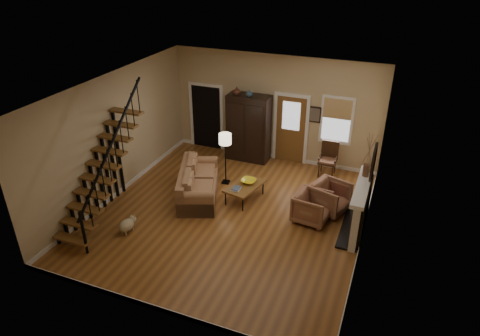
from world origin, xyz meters
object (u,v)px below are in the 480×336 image
at_px(armchair_right, 330,197).
at_px(side_chair, 328,160).
at_px(floor_lamp, 225,159).
at_px(armoire, 249,128).
at_px(armchair_left, 312,207).
at_px(coffee_table, 245,192).
at_px(sofa, 198,183).

relative_size(armchair_right, side_chair, 0.85).
bearing_deg(floor_lamp, armoire, 88.34).
height_order(armchair_left, floor_lamp, floor_lamp).
xyz_separation_m(armoire, floor_lamp, (-0.05, -1.71, -0.29)).
bearing_deg(side_chair, coffee_table, -129.42).
height_order(armoire, sofa, armoire).
bearing_deg(armchair_right, armchair_left, 169.67).
relative_size(armchair_left, floor_lamp, 0.55).
relative_size(armchair_right, floor_lamp, 0.57).
xyz_separation_m(armchair_right, floor_lamp, (-3.04, 0.36, 0.37)).
bearing_deg(sofa, coffee_table, -8.21).
bearing_deg(armchair_right, floor_lamp, 101.21).
bearing_deg(floor_lamp, side_chair, 30.14).
bearing_deg(coffee_table, armchair_left, -9.29).
relative_size(coffee_table, floor_lamp, 0.76).
xyz_separation_m(sofa, floor_lamp, (0.39, 0.94, 0.35)).
bearing_deg(armchair_left, floor_lamp, 77.66).
bearing_deg(armchair_left, armchair_right, -21.19).
distance_m(coffee_table, side_chair, 2.81).
xyz_separation_m(coffee_table, side_chair, (1.77, 2.16, 0.29)).
height_order(sofa, floor_lamp, floor_lamp).
distance_m(sofa, floor_lamp, 1.08).
bearing_deg(armoire, side_chair, -4.48).
height_order(armoire, floor_lamp, armoire).
height_order(coffee_table, armchair_right, armchair_right).
bearing_deg(armoire, armchair_right, -34.65).
relative_size(coffee_table, side_chair, 1.13).
distance_m(sofa, side_chair, 3.87).
height_order(coffee_table, floor_lamp, floor_lamp).
relative_size(sofa, armchair_left, 2.61).
relative_size(coffee_table, armchair_right, 1.33).
bearing_deg(armchair_right, sofa, 117.52).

